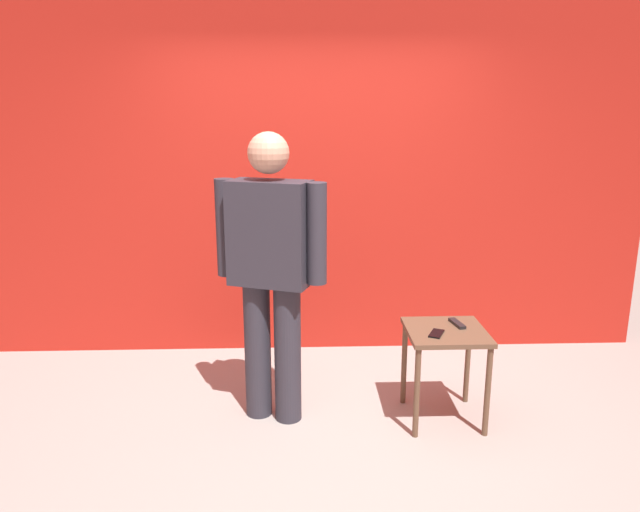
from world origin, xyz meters
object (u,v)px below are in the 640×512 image
(side_table, at_px, (445,345))
(cell_phone, at_px, (436,334))
(tv_remote, at_px, (457,323))
(standing_person, at_px, (271,265))

(side_table, xyz_separation_m, cell_phone, (-0.08, -0.07, 0.11))
(cell_phone, bearing_deg, tv_remote, 68.84)
(side_table, bearing_deg, tv_remote, 42.12)
(standing_person, bearing_deg, tv_remote, 0.47)
(standing_person, relative_size, tv_remote, 10.71)
(tv_remote, bearing_deg, standing_person, 169.60)
(standing_person, xyz_separation_m, tv_remote, (1.18, 0.01, -0.40))
(cell_phone, relative_size, tv_remote, 0.85)
(side_table, xyz_separation_m, tv_remote, (0.09, 0.08, 0.11))
(side_table, bearing_deg, standing_person, 176.26)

